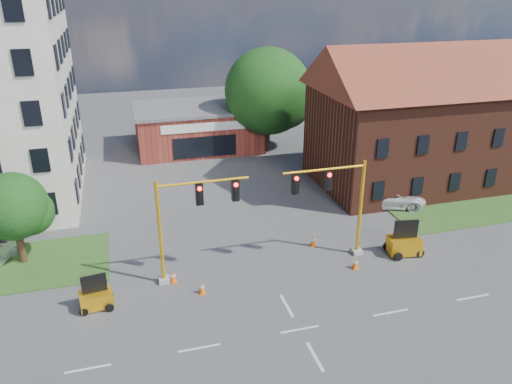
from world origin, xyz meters
TOP-DOWN VIEW (x-y plane):
  - ground at (0.00, 0.00)m, footprint 120.00×120.00m
  - grass_verge_ne at (18.00, 9.00)m, footprint 14.00×4.00m
  - lane_markings at (0.00, -3.00)m, footprint 60.00×36.00m
  - brick_shop at (0.00, 29.98)m, footprint 12.40×8.40m
  - townhouse_row at (18.00, 16.00)m, footprint 21.00×11.00m
  - tree_large at (6.93, 27.08)m, footprint 8.75×8.34m
  - tree_nw_front at (-13.80, 10.58)m, footprint 4.22×4.02m
  - signal_mast_west at (-4.36, 6.00)m, footprint 5.30×0.60m
  - signal_mast_east at (4.36, 6.00)m, footprint 5.30×0.60m
  - trailer_west at (-9.65, 4.60)m, footprint 1.78×1.31m
  - trailer_east at (8.81, 5.21)m, footprint 2.13×1.60m
  - cone_a at (-4.11, 4.33)m, footprint 0.40×0.40m
  - cone_b at (-5.49, 5.87)m, footprint 0.40×0.40m
  - cone_c at (5.12, 4.41)m, footprint 0.40×0.40m
  - cone_d at (3.73, 7.66)m, footprint 0.40×0.40m
  - pickup_white at (11.48, 11.90)m, footprint 6.01×4.12m

SIDE VIEW (x-z plane):
  - ground at x=0.00m, z-range 0.00..0.00m
  - lane_markings at x=0.00m, z-range 0.00..0.01m
  - grass_verge_ne at x=18.00m, z-range 0.00..0.08m
  - cone_a at x=-4.11m, z-range -0.01..0.69m
  - cone_b at x=-5.49m, z-range -0.01..0.69m
  - cone_c at x=5.12m, z-range -0.01..0.69m
  - cone_d at x=3.73m, z-range -0.01..0.69m
  - trailer_west at x=-9.65m, z-range -0.35..1.52m
  - trailer_east at x=8.81m, z-range -0.41..1.80m
  - pickup_white at x=11.48m, z-range 0.00..1.53m
  - brick_shop at x=0.00m, z-range 0.01..4.31m
  - tree_nw_front at x=-13.80m, z-range 0.70..6.46m
  - signal_mast_west at x=-4.36m, z-range 0.82..7.02m
  - signal_mast_east at x=4.36m, z-range 0.82..7.02m
  - tree_large at x=6.93m, z-range 0.65..10.78m
  - townhouse_row at x=18.00m, z-range 0.18..11.68m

